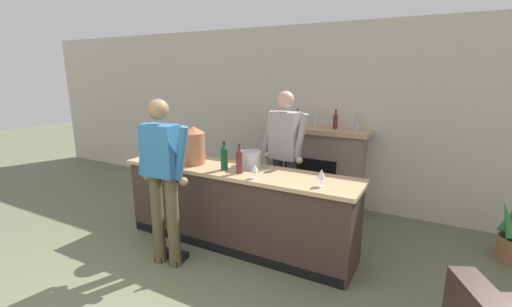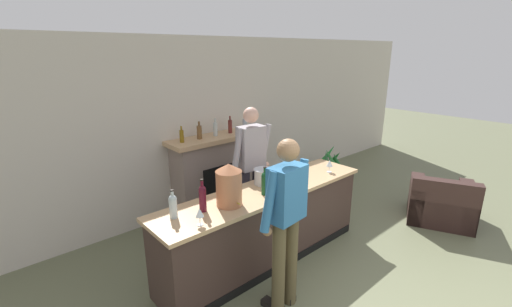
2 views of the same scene
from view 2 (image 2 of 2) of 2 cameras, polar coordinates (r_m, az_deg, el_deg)
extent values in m
cube|color=beige|center=(5.50, -10.27, 4.37)|extent=(12.00, 0.07, 2.75)
cube|color=#3C2B25|center=(4.31, 1.59, -12.12)|extent=(2.83, 0.60, 0.91)
cube|color=tan|center=(4.10, 1.64, -6.31)|extent=(2.90, 0.67, 0.04)
cube|color=black|center=(4.34, 4.44, -18.20)|extent=(2.77, 0.01, 0.10)
cube|color=gray|center=(5.63, -6.62, -3.53)|extent=(1.43, 0.44, 1.18)
cube|color=black|center=(5.51, -5.16, -5.65)|extent=(0.79, 0.02, 0.75)
cube|color=tan|center=(5.43, -6.72, 2.60)|extent=(1.59, 0.52, 0.07)
cylinder|color=brown|center=(5.09, -12.28, 2.82)|extent=(0.06, 0.06, 0.18)
cylinder|color=brown|center=(5.06, -12.36, 4.15)|extent=(0.02, 0.02, 0.06)
cylinder|color=brown|center=(5.24, -9.42, 3.48)|extent=(0.08, 0.08, 0.20)
cylinder|color=brown|center=(5.21, -9.49, 4.92)|extent=(0.03, 0.03, 0.07)
cylinder|color=#B2BDBD|center=(5.39, -6.79, 4.03)|extent=(0.07, 0.07, 0.21)
cylinder|color=#B2BDBD|center=(5.36, -6.84, 5.48)|extent=(0.03, 0.03, 0.07)
cylinder|color=#5C211F|center=(5.56, -4.33, 4.49)|extent=(0.07, 0.07, 0.21)
cylinder|color=#5C211F|center=(5.53, -4.37, 5.90)|extent=(0.03, 0.03, 0.07)
cylinder|color=#9CA7BA|center=(5.75, -1.91, 4.80)|extent=(0.07, 0.07, 0.18)
cylinder|color=#9CA7BA|center=(5.73, -1.92, 5.99)|extent=(0.03, 0.03, 0.06)
cube|color=#35211E|center=(6.09, 28.34, -7.70)|extent=(1.16, 1.18, 0.44)
cube|color=#35211E|center=(5.71, 28.77, -7.57)|extent=(0.54, 0.90, 0.76)
cube|color=#35211E|center=(6.11, 31.72, -7.43)|extent=(0.87, 0.54, 0.58)
cube|color=#35211E|center=(6.03, 25.10, -6.73)|extent=(0.87, 0.54, 0.58)
cylinder|color=olive|center=(7.14, 12.22, -3.19)|extent=(0.32, 0.32, 0.27)
cylinder|color=#332319|center=(7.10, 12.28, -2.23)|extent=(0.29, 0.29, 0.02)
cone|color=#24782F|center=(7.11, 13.07, -0.65)|extent=(0.20, 0.36, 0.36)
cone|color=#228334|center=(7.14, 11.90, -0.15)|extent=(0.39, 0.27, 0.43)
cone|color=#2F6E3B|center=(7.02, 11.64, -0.83)|extent=(0.26, 0.27, 0.33)
cone|color=#31813C|center=(6.92, 12.31, -0.80)|extent=(0.26, 0.32, 0.40)
cone|color=#277237|center=(7.00, 13.14, -0.93)|extent=(0.32, 0.17, 0.35)
cylinder|color=brown|center=(3.64, 5.85, -17.28)|extent=(0.13, 0.13, 1.01)
cube|color=black|center=(3.96, 4.76, -22.52)|extent=(0.12, 0.25, 0.07)
cylinder|color=brown|center=(3.51, 3.78, -18.68)|extent=(0.13, 0.13, 1.01)
cube|color=black|center=(3.84, 2.74, -23.96)|extent=(0.12, 0.25, 0.07)
cube|color=#2C6696|center=(3.20, 5.18, -6.61)|extent=(0.38, 0.25, 0.53)
cylinder|color=#2C6696|center=(3.39, 7.29, -5.57)|extent=(0.20, 0.08, 0.57)
sphere|color=#916C49|center=(3.53, 6.84, -9.99)|extent=(0.09, 0.09, 0.09)
cylinder|color=#2C6696|center=(3.06, 2.21, -8.04)|extent=(0.20, 0.08, 0.57)
sphere|color=#916C49|center=(3.20, 1.87, -12.81)|extent=(0.09, 0.09, 0.09)
sphere|color=#916C49|center=(3.06, 5.38, 0.55)|extent=(0.21, 0.21, 0.21)
cylinder|color=#33303D|center=(4.87, -1.77, -8.14)|extent=(0.13, 0.13, 0.97)
cube|color=black|center=(5.02, -1.26, -13.07)|extent=(0.12, 0.25, 0.07)
cylinder|color=#33303D|center=(4.97, 0.15, -7.57)|extent=(0.13, 0.13, 0.97)
cube|color=black|center=(5.12, 0.62, -12.41)|extent=(0.12, 0.25, 0.07)
cube|color=#99939A|center=(4.64, -0.83, 0.97)|extent=(0.38, 0.25, 0.60)
cylinder|color=#99939A|center=(4.50, -3.08, 0.68)|extent=(0.20, 0.08, 0.57)
sphere|color=#DDA690|center=(4.58, -2.89, -2.98)|extent=(0.09, 0.09, 0.09)
cylinder|color=#99939A|center=(4.75, 1.57, 1.59)|extent=(0.20, 0.08, 0.57)
sphere|color=#DDA690|center=(4.83, 1.69, -1.89)|extent=(0.09, 0.09, 0.09)
sphere|color=#DDA690|center=(4.54, -0.86, 6.43)|extent=(0.21, 0.21, 0.21)
cylinder|color=#B16A45|center=(3.64, -4.52, -5.82)|extent=(0.28, 0.28, 0.38)
cone|color=#B16A45|center=(3.56, -4.60, -2.35)|extent=(0.28, 0.28, 0.08)
cylinder|color=#B29333|center=(3.58, -2.92, -8.35)|extent=(0.02, 0.04, 0.02)
cylinder|color=silver|center=(4.23, 1.29, -3.93)|extent=(0.23, 0.23, 0.18)
cylinder|color=silver|center=(4.20, 1.30, -2.70)|extent=(0.25, 0.25, 0.01)
cylinder|color=#4A0E1C|center=(3.57, -8.87, -7.71)|extent=(0.08, 0.08, 0.24)
sphere|color=#4A0E1C|center=(3.52, -8.96, -5.90)|extent=(0.07, 0.07, 0.07)
cylinder|color=#4A0E1C|center=(3.50, -9.00, -5.18)|extent=(0.03, 0.03, 0.10)
cylinder|color=black|center=(3.48, -9.04, -4.36)|extent=(0.03, 0.03, 0.01)
cylinder|color=maroon|center=(4.05, 4.12, -4.63)|extent=(0.07, 0.07, 0.23)
sphere|color=maroon|center=(4.01, 4.15, -3.13)|extent=(0.07, 0.07, 0.07)
cylinder|color=maroon|center=(3.99, 4.16, -2.54)|extent=(0.03, 0.03, 0.09)
cylinder|color=black|center=(3.98, 4.18, -1.86)|extent=(0.03, 0.03, 0.01)
cylinder|color=#12421F|center=(3.92, 1.49, -5.27)|extent=(0.08, 0.08, 0.23)
sphere|color=#12421F|center=(3.88, 1.51, -3.68)|extent=(0.08, 0.08, 0.08)
cylinder|color=#12421F|center=(3.86, 1.51, -3.06)|extent=(0.03, 0.03, 0.09)
cylinder|color=black|center=(3.85, 1.52, -2.34)|extent=(0.04, 0.04, 0.01)
cylinder|color=#A8B9BC|center=(3.50, -13.63, -8.84)|extent=(0.08, 0.08, 0.21)
sphere|color=#A8B9BC|center=(3.46, -13.75, -7.30)|extent=(0.08, 0.08, 0.08)
cylinder|color=#A8B9BC|center=(3.44, -13.80, -6.70)|extent=(0.03, 0.03, 0.08)
cylinder|color=black|center=(3.43, -13.85, -5.99)|extent=(0.04, 0.04, 0.01)
cylinder|color=silver|center=(4.77, 12.08, -3.00)|extent=(0.07, 0.07, 0.01)
cylinder|color=silver|center=(4.75, 12.11, -2.53)|extent=(0.01, 0.01, 0.08)
cone|color=silver|center=(4.73, 12.18, -1.57)|extent=(0.09, 0.09, 0.09)
cylinder|color=silver|center=(3.36, -9.28, -11.63)|extent=(0.06, 0.06, 0.01)
cylinder|color=silver|center=(3.34, -9.32, -10.96)|extent=(0.01, 0.01, 0.08)
cone|color=silver|center=(3.30, -9.39, -9.68)|extent=(0.08, 0.08, 0.08)
cylinder|color=silver|center=(4.20, 7.20, -5.49)|extent=(0.06, 0.06, 0.01)
cylinder|color=silver|center=(4.19, 7.22, -5.00)|extent=(0.01, 0.01, 0.07)
cone|color=silver|center=(4.16, 7.26, -4.07)|extent=(0.08, 0.08, 0.07)
camera|label=1|loc=(4.69, 54.34, 3.71)|focal=24.00mm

